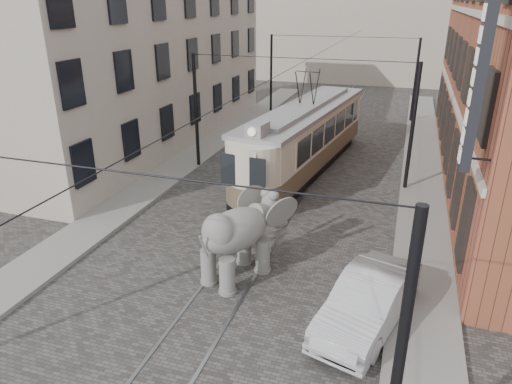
% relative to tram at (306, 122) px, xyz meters
% --- Properties ---
extents(ground, '(120.00, 120.00, 0.00)m').
position_rel_tram_xyz_m(ground, '(0.02, -7.31, -2.61)').
color(ground, '#494744').
extents(tram_rails, '(1.54, 80.00, 0.02)m').
position_rel_tram_xyz_m(tram_rails, '(0.02, -7.31, -2.60)').
color(tram_rails, slate).
rests_on(tram_rails, ground).
extents(sidewalk_right, '(2.00, 60.00, 0.15)m').
position_rel_tram_xyz_m(sidewalk_right, '(6.02, -7.31, -2.53)').
color(sidewalk_right, slate).
rests_on(sidewalk_right, ground).
extents(sidewalk_left, '(2.00, 60.00, 0.15)m').
position_rel_tram_xyz_m(sidewalk_left, '(-6.48, -7.31, -2.53)').
color(sidewalk_left, slate).
rests_on(sidewalk_left, ground).
extents(stucco_building, '(7.00, 24.00, 10.00)m').
position_rel_tram_xyz_m(stucco_building, '(-10.98, 2.69, 2.39)').
color(stucco_building, gray).
rests_on(stucco_building, ground).
extents(distant_block, '(28.00, 10.00, 14.00)m').
position_rel_tram_xyz_m(distant_block, '(0.02, 32.69, 4.39)').
color(distant_block, gray).
rests_on(distant_block, ground).
extents(catenary, '(11.00, 30.20, 6.00)m').
position_rel_tram_xyz_m(catenary, '(-0.18, -2.31, 0.39)').
color(catenary, black).
rests_on(catenary, ground).
extents(tram, '(4.44, 13.38, 5.21)m').
position_rel_tram_xyz_m(tram, '(0.00, 0.00, 0.00)').
color(tram, beige).
rests_on(tram, ground).
extents(elephant, '(3.92, 4.91, 2.64)m').
position_rel_tram_xyz_m(elephant, '(0.15, -10.93, -1.29)').
color(elephant, slate).
rests_on(elephant, ground).
extents(parked_car, '(2.83, 4.89, 1.52)m').
position_rel_tram_xyz_m(parked_car, '(4.48, -12.12, -1.85)').
color(parked_car, '#9F9FA3').
rests_on(parked_car, ground).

